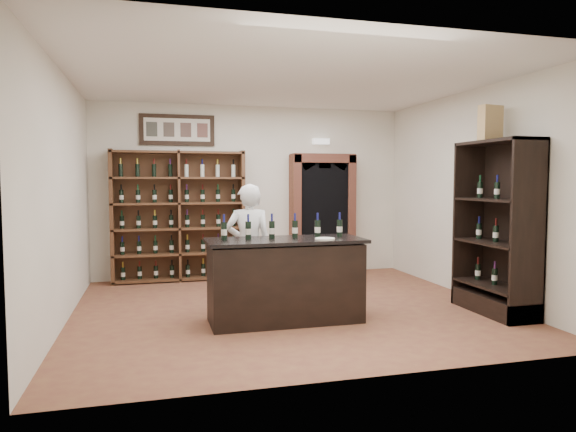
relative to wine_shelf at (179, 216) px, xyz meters
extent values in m
plane|color=brown|center=(1.30, -2.33, -1.10)|extent=(5.50, 5.50, 0.00)
plane|color=white|center=(1.30, -2.33, 1.90)|extent=(5.50, 5.50, 0.00)
cube|color=silver|center=(1.30, 0.17, 0.40)|extent=(5.50, 0.04, 3.00)
cube|color=silver|center=(-1.45, -2.33, 0.40)|extent=(0.04, 5.00, 3.00)
cube|color=silver|center=(4.05, -2.33, 0.40)|extent=(0.04, 5.00, 3.00)
cube|color=#4F2B1B|center=(0.00, 0.14, 0.00)|extent=(2.20, 0.02, 2.20)
cube|color=#4F2B1B|center=(-1.07, -0.04, 0.00)|extent=(0.06, 0.38, 2.20)
cube|color=#4F2B1B|center=(1.07, -0.04, 0.00)|extent=(0.06, 0.38, 2.20)
cube|color=#4F2B1B|center=(0.00, -0.04, 0.00)|extent=(0.04, 0.38, 2.20)
cube|color=#4F2B1B|center=(0.00, -0.04, -1.06)|extent=(2.18, 0.38, 0.04)
cube|color=#4F2B1B|center=(0.00, -0.04, -0.64)|extent=(2.18, 0.38, 0.04)
cube|color=#4F2B1B|center=(0.00, -0.04, -0.21)|extent=(2.18, 0.38, 0.03)
cube|color=#4F2B1B|center=(0.00, -0.04, 0.21)|extent=(2.18, 0.38, 0.04)
cube|color=#4F2B1B|center=(0.00, -0.04, 0.64)|extent=(2.18, 0.38, 0.04)
cube|color=#4F2B1B|center=(0.00, -0.04, 1.06)|extent=(2.18, 0.38, 0.04)
cube|color=black|center=(0.00, 0.14, 1.45)|extent=(1.25, 0.04, 0.52)
cube|color=black|center=(2.55, 0.00, -0.04)|extent=(0.97, 0.29, 2.05)
cube|color=#A85741|center=(2.04, -0.02, -0.02)|extent=(0.14, 0.35, 2.15)
cube|color=#A85741|center=(3.06, -0.02, -0.02)|extent=(0.14, 0.35, 2.15)
cube|color=#A85741|center=(2.55, -0.02, 0.99)|extent=(1.15, 0.35, 0.16)
cube|color=white|center=(2.55, 0.09, 1.30)|extent=(0.30, 0.10, 0.10)
cube|color=black|center=(1.10, -2.93, -0.63)|extent=(1.80, 0.70, 0.94)
cube|color=black|center=(1.10, -2.93, -0.12)|extent=(1.88, 0.78, 0.04)
cylinder|color=black|center=(0.38, -2.85, 0.01)|extent=(0.07, 0.07, 0.21)
cylinder|color=beige|center=(0.38, -2.85, -0.01)|extent=(0.07, 0.07, 0.07)
cylinder|color=navy|center=(0.38, -2.85, 0.16)|extent=(0.03, 0.03, 0.09)
cylinder|color=black|center=(0.67, -2.85, 0.01)|extent=(0.07, 0.07, 0.21)
cylinder|color=beige|center=(0.67, -2.85, -0.01)|extent=(0.07, 0.07, 0.07)
cylinder|color=navy|center=(0.67, -2.85, 0.16)|extent=(0.03, 0.03, 0.09)
cylinder|color=black|center=(0.96, -2.85, 0.01)|extent=(0.07, 0.07, 0.21)
cylinder|color=beige|center=(0.96, -2.85, -0.01)|extent=(0.07, 0.07, 0.07)
cylinder|color=navy|center=(0.96, -2.85, 0.16)|extent=(0.03, 0.03, 0.09)
cylinder|color=black|center=(1.24, -2.85, 0.01)|extent=(0.07, 0.07, 0.21)
cylinder|color=beige|center=(1.24, -2.85, -0.01)|extent=(0.07, 0.07, 0.07)
cylinder|color=navy|center=(1.24, -2.85, 0.16)|extent=(0.03, 0.03, 0.09)
cylinder|color=black|center=(1.53, -2.85, 0.01)|extent=(0.07, 0.07, 0.21)
cylinder|color=beige|center=(1.53, -2.85, -0.01)|extent=(0.07, 0.07, 0.07)
cylinder|color=navy|center=(1.53, -2.85, 0.16)|extent=(0.03, 0.03, 0.09)
cylinder|color=black|center=(1.82, -2.85, 0.01)|extent=(0.07, 0.07, 0.21)
cylinder|color=beige|center=(1.82, -2.85, -0.01)|extent=(0.07, 0.07, 0.07)
cylinder|color=navy|center=(1.82, -2.85, 0.16)|extent=(0.03, 0.03, 0.09)
cube|color=black|center=(4.02, -3.23, 0.00)|extent=(0.02, 1.20, 2.20)
cube|color=black|center=(3.79, -3.81, 0.00)|extent=(0.48, 0.04, 2.20)
cube|color=black|center=(3.79, -2.65, 0.00)|extent=(0.48, 0.04, 2.20)
cube|color=black|center=(3.79, -3.23, 1.08)|extent=(0.48, 1.20, 0.04)
cube|color=black|center=(3.79, -3.23, -0.98)|extent=(0.48, 1.20, 0.24)
cube|color=black|center=(3.79, -3.23, -0.75)|extent=(0.48, 1.16, 0.03)
cube|color=black|center=(3.79, -3.23, -0.20)|extent=(0.48, 1.16, 0.03)
cube|color=black|center=(3.79, -3.23, 0.35)|extent=(0.48, 1.16, 0.03)
imported|color=white|center=(0.79, -2.24, -0.28)|extent=(0.65, 0.48, 1.65)
cylinder|color=beige|center=(1.53, -3.14, -0.09)|extent=(0.24, 0.24, 0.02)
cube|color=tan|center=(3.78, -3.08, 1.33)|extent=(0.34, 0.19, 0.45)
camera|label=1|loc=(-0.42, -8.83, 0.60)|focal=32.00mm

